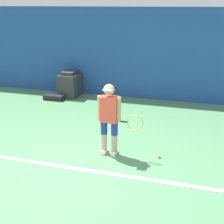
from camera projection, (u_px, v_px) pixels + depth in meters
ground_plane at (69, 174)px, 5.77m from camera, size 24.00×24.00×0.00m
back_wall at (133, 54)px, 9.99m from camera, size 24.00×0.10×2.88m
court_baseline at (73, 168)px, 5.94m from camera, size 21.60×0.10×0.01m
tennis_player at (110, 117)px, 6.26m from camera, size 0.94×0.28×1.50m
tennis_ball at (159, 156)px, 6.35m from camera, size 0.07×0.07×0.07m
covered_chair at (70, 84)px, 10.45m from camera, size 0.61×0.76×0.85m
equipment_bag at (54, 97)px, 10.14m from camera, size 0.66×0.29×0.16m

